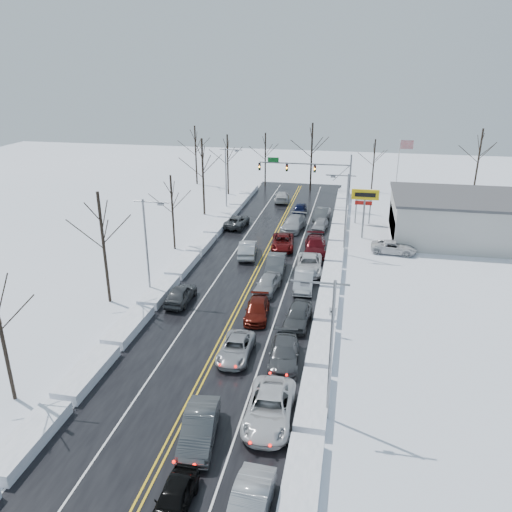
% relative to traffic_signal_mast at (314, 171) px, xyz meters
% --- Properties ---
extents(ground, '(160.00, 160.00, 0.00)m').
position_rel_traffic_signal_mast_xyz_m(ground, '(-3.45, -27.99, -5.48)').
color(ground, silver).
rests_on(ground, ground).
extents(road_surface, '(14.00, 84.00, 0.01)m').
position_rel_traffic_signal_mast_xyz_m(road_surface, '(-3.45, -25.99, -5.47)').
color(road_surface, black).
rests_on(road_surface, ground).
extents(snow_bank_left, '(1.85, 72.00, 0.77)m').
position_rel_traffic_signal_mast_xyz_m(snow_bank_left, '(-11.05, -25.99, -5.48)').
color(snow_bank_left, white).
rests_on(snow_bank_left, ground).
extents(snow_bank_right, '(1.85, 72.00, 0.77)m').
position_rel_traffic_signal_mast_xyz_m(snow_bank_right, '(4.15, -25.99, -5.48)').
color(snow_bank_right, white).
rests_on(snow_bank_right, ground).
extents(traffic_signal_mast, '(13.28, 0.39, 8.00)m').
position_rel_traffic_signal_mast_xyz_m(traffic_signal_mast, '(0.00, 0.00, 0.00)').
color(traffic_signal_mast, slate).
rests_on(traffic_signal_mast, ground).
extents(tires_plus_sign, '(3.20, 0.34, 6.00)m').
position_rel_traffic_signal_mast_xyz_m(tires_plus_sign, '(7.05, -12.00, -0.49)').
color(tires_plus_sign, slate).
rests_on(tires_plus_sign, ground).
extents(used_vehicles_sign, '(2.20, 0.22, 4.65)m').
position_rel_traffic_signal_mast_xyz_m(used_vehicles_sign, '(7.05, -5.99, -2.16)').
color(used_vehicles_sign, slate).
rests_on(used_vehicles_sign, ground).
extents(speed_limit_sign, '(0.55, 0.09, 2.35)m').
position_rel_traffic_signal_mast_xyz_m(speed_limit_sign, '(4.75, -35.99, -3.84)').
color(speed_limit_sign, slate).
rests_on(speed_limit_sign, ground).
extents(flagpole, '(1.87, 1.20, 10.00)m').
position_rel_traffic_signal_mast_xyz_m(flagpole, '(11.72, 2.01, 0.45)').
color(flagpole, silver).
rests_on(flagpole, ground).
extents(dealership_building, '(20.40, 12.40, 5.30)m').
position_rel_traffic_signal_mast_xyz_m(dealership_building, '(20.53, -9.99, -2.82)').
color(dealership_building, '#B1B1AC').
rests_on(dealership_building, ground).
extents(streetlight_se, '(3.20, 0.25, 9.00)m').
position_rel_traffic_signal_mast_xyz_m(streetlight_se, '(4.85, -45.99, -0.17)').
color(streetlight_se, slate).
rests_on(streetlight_se, ground).
extents(streetlight_ne, '(3.20, 0.25, 9.00)m').
position_rel_traffic_signal_mast_xyz_m(streetlight_ne, '(4.85, -17.99, -0.17)').
color(streetlight_ne, slate).
rests_on(streetlight_ne, ground).
extents(streetlight_sw, '(3.20, 0.25, 9.00)m').
position_rel_traffic_signal_mast_xyz_m(streetlight_sw, '(-11.74, -31.99, -0.17)').
color(streetlight_sw, slate).
rests_on(streetlight_sw, ground).
extents(streetlight_nw, '(3.20, 0.25, 9.00)m').
position_rel_traffic_signal_mast_xyz_m(streetlight_nw, '(-11.74, -3.99, -0.17)').
color(streetlight_nw, slate).
rests_on(streetlight_nw, ground).
extents(tree_left_b, '(4.00, 4.00, 10.00)m').
position_rel_traffic_signal_mast_xyz_m(tree_left_b, '(-14.95, -33.99, 1.51)').
color(tree_left_b, '#2D231C').
rests_on(tree_left_b, ground).
extents(tree_left_c, '(3.40, 3.40, 8.50)m').
position_rel_traffic_signal_mast_xyz_m(tree_left_c, '(-13.95, -19.99, 0.46)').
color(tree_left_c, '#2D231C').
rests_on(tree_left_c, ground).
extents(tree_left_d, '(4.20, 4.20, 10.50)m').
position_rel_traffic_signal_mast_xyz_m(tree_left_d, '(-14.65, -5.99, 1.86)').
color(tree_left_d, '#2D231C').
rests_on(tree_left_d, ground).
extents(tree_left_e, '(3.80, 3.80, 9.50)m').
position_rel_traffic_signal_mast_xyz_m(tree_left_e, '(-14.25, 6.01, 1.16)').
color(tree_left_e, '#2D231C').
rests_on(tree_left_e, ground).
extents(tree_far_a, '(4.00, 4.00, 10.00)m').
position_rel_traffic_signal_mast_xyz_m(tree_far_a, '(-21.45, 12.01, 1.51)').
color(tree_far_a, '#2D231C').
rests_on(tree_far_a, ground).
extents(tree_far_b, '(3.60, 3.60, 9.00)m').
position_rel_traffic_signal_mast_xyz_m(tree_far_b, '(-9.45, 13.01, 0.81)').
color(tree_far_b, '#2D231C').
rests_on(tree_far_b, ground).
extents(tree_far_c, '(4.40, 4.40, 11.00)m').
position_rel_traffic_signal_mast_xyz_m(tree_far_c, '(-1.45, 11.01, 2.21)').
color(tree_far_c, '#2D231C').
rests_on(tree_far_c, ground).
extents(tree_far_d, '(3.40, 3.40, 8.50)m').
position_rel_traffic_signal_mast_xyz_m(tree_far_d, '(8.55, 12.51, 0.46)').
color(tree_far_d, '#2D231C').
rests_on(tree_far_d, ground).
extents(tree_far_e, '(4.20, 4.20, 10.50)m').
position_rel_traffic_signal_mast_xyz_m(tree_far_e, '(24.55, 13.01, 1.86)').
color(tree_far_e, '#2D231C').
rests_on(tree_far_e, ground).
extents(queued_car_0, '(1.61, 3.93, 1.33)m').
position_rel_traffic_signal_mast_xyz_m(queued_car_0, '(-1.62, -53.98, -5.48)').
color(queued_car_0, black).
rests_on(queued_car_0, ground).
extents(queued_car_1, '(2.42, 5.24, 1.66)m').
position_rel_traffic_signal_mast_xyz_m(queued_car_1, '(-1.84, -49.26, -5.48)').
color(queued_car_1, '#3D3F41').
rests_on(queued_car_1, ground).
extents(queued_car_2, '(2.23, 4.79, 1.33)m').
position_rel_traffic_signal_mast_xyz_m(queued_car_2, '(-1.85, -40.49, -5.48)').
color(queued_car_2, '#9B9EA3').
rests_on(queued_car_2, ground).
extents(queued_car_3, '(2.29, 4.78, 1.35)m').
position_rel_traffic_signal_mast_xyz_m(queued_car_3, '(-1.51, -34.33, -5.48)').
color(queued_car_3, '#50110A').
rests_on(queued_car_3, ground).
extents(queued_car_4, '(2.27, 4.70, 1.55)m').
position_rel_traffic_signal_mast_xyz_m(queued_car_4, '(-1.57, -29.19, -5.48)').
color(queued_car_4, '#95989D').
rests_on(queued_car_4, ground).
extents(queued_car_5, '(2.07, 5.22, 1.69)m').
position_rel_traffic_signal_mast_xyz_m(queued_car_5, '(-1.51, -24.47, -5.48)').
color(queued_car_5, '#424548').
rests_on(queued_car_5, ground).
extents(queued_car_6, '(3.06, 5.60, 1.49)m').
position_rel_traffic_signal_mast_xyz_m(queued_car_6, '(-1.86, -17.40, -5.48)').
color(queued_car_6, '#4D0A0A').
rests_on(queued_car_6, ground).
extents(queued_car_7, '(3.08, 6.05, 1.68)m').
position_rel_traffic_signal_mast_xyz_m(queued_car_7, '(-1.51, -10.37, -5.48)').
color(queued_car_7, '#A0A3A8').
rests_on(queued_car_7, ground).
extents(queued_car_8, '(1.71, 4.21, 1.43)m').
position_rel_traffic_signal_mast_xyz_m(queued_car_8, '(-1.55, -3.23, -5.48)').
color(queued_car_8, black).
rests_on(queued_car_8, ground).
extents(queued_car_10, '(2.89, 5.98, 1.64)m').
position_rel_traffic_signal_mast_xyz_m(queued_car_10, '(1.70, -46.81, -5.48)').
color(queued_car_10, silver).
rests_on(queued_car_10, ground).
extents(queued_car_11, '(2.52, 5.29, 1.49)m').
position_rel_traffic_signal_mast_xyz_m(queued_car_11, '(1.67, -40.61, -5.48)').
color(queued_car_11, '#44474A').
rests_on(queued_car_11, ground).
extents(queued_car_12, '(2.20, 4.86, 1.62)m').
position_rel_traffic_signal_mast_xyz_m(queued_car_12, '(1.97, -34.85, -5.48)').
color(queued_car_12, '#3C3F41').
rests_on(queued_car_12, ground).
extents(queued_car_13, '(1.99, 5.06, 1.64)m').
position_rel_traffic_signal_mast_xyz_m(queued_car_13, '(1.68, -27.84, -5.48)').
color(queued_car_13, '#A8ABB0').
rests_on(queued_car_13, ground).
extents(queued_car_14, '(2.94, 5.74, 1.55)m').
position_rel_traffic_signal_mast_xyz_m(queued_car_14, '(1.76, -23.63, -5.48)').
color(queued_car_14, silver).
rests_on(queued_car_14, ground).
extents(queued_car_15, '(2.78, 5.91, 1.67)m').
position_rel_traffic_signal_mast_xyz_m(queued_car_15, '(1.90, -18.14, -5.48)').
color(queued_car_15, '#47090F').
rests_on(queued_car_15, ground).
extents(queued_car_16, '(2.11, 4.39, 1.44)m').
position_rel_traffic_signal_mast_xyz_m(queued_car_16, '(1.78, -9.93, -5.48)').
color(queued_car_16, '#97999E').
rests_on(queued_car_16, ground).
extents(queued_car_17, '(2.15, 5.01, 1.60)m').
position_rel_traffic_signal_mast_xyz_m(queued_car_17, '(1.71, -5.58, -5.48)').
color(queued_car_17, '#424548').
rests_on(queued_car_17, ground).
extents(oncoming_car_0, '(2.42, 5.31, 1.69)m').
position_rel_traffic_signal_mast_xyz_m(oncoming_car_0, '(-5.27, -20.65, -5.48)').
color(oncoming_car_0, '#A1A5A9').
rests_on(oncoming_car_0, ground).
extents(oncoming_car_1, '(2.71, 5.37, 1.46)m').
position_rel_traffic_signal_mast_xyz_m(oncoming_car_1, '(-8.89, -10.53, -5.48)').
color(oncoming_car_1, '#45484B').
rests_on(oncoming_car_1, ground).
extents(oncoming_car_2, '(2.71, 5.46, 1.53)m').
position_rel_traffic_signal_mast_xyz_m(oncoming_car_2, '(-5.05, 3.10, -5.48)').
color(oncoming_car_2, silver).
rests_on(oncoming_car_2, ground).
extents(oncoming_car_3, '(1.91, 4.65, 1.58)m').
position_rel_traffic_signal_mast_xyz_m(oncoming_car_3, '(-8.69, -32.91, -5.48)').
color(oncoming_car_3, '#3E4043').
rests_on(oncoming_car_3, ground).
extents(parked_car_0, '(5.17, 2.75, 1.38)m').
position_rel_traffic_signal_mast_xyz_m(parked_car_0, '(10.51, -16.57, -5.48)').
color(parked_car_0, silver).
rests_on(parked_car_0, ground).
extents(parked_car_1, '(2.19, 5.08, 1.46)m').
position_rel_traffic_signal_mast_xyz_m(parked_car_1, '(13.66, -13.11, -5.48)').
color(parked_car_1, '#46494C').
rests_on(parked_car_1, ground).
extents(parked_car_2, '(2.08, 4.43, 1.46)m').
position_rel_traffic_signal_mast_xyz_m(parked_car_2, '(11.64, -5.03, -5.48)').
color(parked_car_2, black).
rests_on(parked_car_2, ground).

